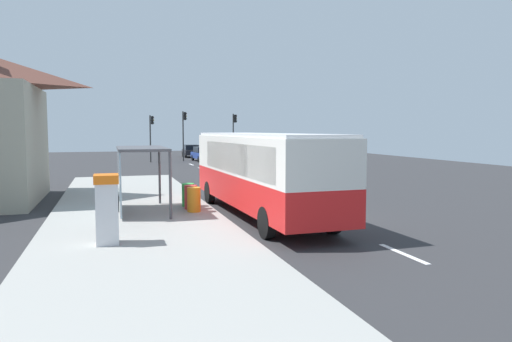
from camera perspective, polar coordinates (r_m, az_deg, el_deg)
name	(u,v)px	position (r m, az deg, el deg)	size (l,w,h in m)	color
ground_plane	(224,181)	(32.11, -3.74, -1.13)	(56.00, 92.00, 0.04)	#2D2D30
sidewalk_platform	(135,214)	(19.38, -14.13, -4.93)	(6.20, 30.00, 0.18)	#999993
lane_stripe_seg_0	(403,254)	(13.82, 16.98, -9.32)	(0.16, 2.20, 0.01)	silver
lane_stripe_seg_1	(324,220)	(18.08, 8.06, -5.81)	(0.16, 2.20, 0.01)	silver
lane_stripe_seg_2	(279,201)	(22.64, 2.70, -3.60)	(0.16, 2.20, 0.01)	silver
lane_stripe_seg_3	(249,189)	(27.36, -0.83, -2.12)	(0.16, 2.20, 0.01)	silver
lane_stripe_seg_4	(228,180)	(32.16, -3.31, -1.07)	(0.16, 2.20, 0.01)	silver
lane_stripe_seg_5	(213,173)	(37.01, -5.14, -0.30)	(0.16, 2.20, 0.01)	silver
lane_stripe_seg_6	(201,168)	(41.90, -6.55, 0.30)	(0.16, 2.20, 0.01)	silver
lane_stripe_seg_7	(191,164)	(46.82, -7.66, 0.77)	(0.16, 2.20, 0.01)	silver
bus	(261,169)	(18.57, 0.58, 0.24)	(2.84, 11.08, 3.21)	red
white_van	(231,154)	(39.18, -2.93, 1.96)	(2.15, 5.25, 2.30)	silver
sedan_near	(203,154)	(51.67, -6.26, 2.04)	(2.03, 4.49, 1.52)	navy
sedan_far	(191,151)	(59.43, -7.68, 2.40)	(1.98, 4.47, 1.52)	black
ticket_machine	(107,209)	(14.03, -17.20, -4.26)	(0.66, 0.76, 1.94)	silver
recycling_bin_orange	(194,200)	(18.85, -7.35, -3.36)	(0.52, 0.52, 0.95)	orange
recycling_bin_red	(191,197)	(19.53, -7.70, -3.07)	(0.52, 0.52, 0.95)	red
recycling_bin_green	(188,195)	(20.22, -8.02, -2.81)	(0.52, 0.52, 0.95)	green
traffic_light_near_side	(234,130)	(51.50, -2.60, 4.89)	(0.49, 0.28, 5.02)	#2D2D2D
traffic_light_far_side	(151,131)	(50.86, -12.28, 4.64)	(0.49, 0.28, 4.82)	#2D2D2D
traffic_light_median	(184,128)	(52.06, -8.51, 5.02)	(0.49, 0.28, 5.29)	#2D2D2D
bus_shelter	(133,163)	(19.06, -14.28, 0.98)	(1.80, 4.00, 2.50)	#4C4C51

